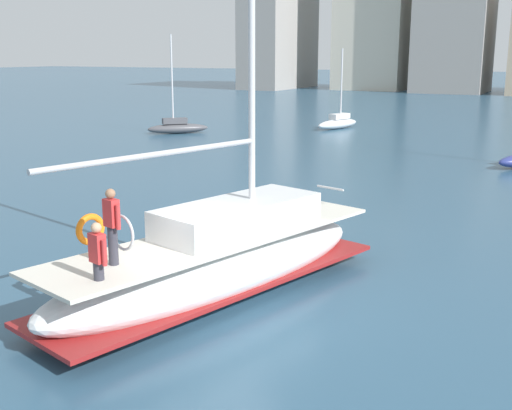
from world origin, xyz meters
TOP-DOWN VIEW (x-y plane):
  - ground_plane at (0.00, 0.00)m, footprint 400.00×400.00m
  - main_sailboat at (-0.57, 1.15)m, footprint 4.90×9.89m
  - moored_catamaran at (-10.13, 35.25)m, footprint 2.32×4.63m
  - moored_cutter_left at (-19.33, 27.15)m, footprint 3.81×3.80m

SIDE VIEW (x-z plane):
  - ground_plane at x=0.00m, z-range 0.00..0.00m
  - moored_catamaran at x=-10.13m, z-range -2.49..3.47m
  - moored_cutter_left at x=-19.33m, z-range -2.95..3.96m
  - main_sailboat at x=-0.57m, z-range -5.29..7.10m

